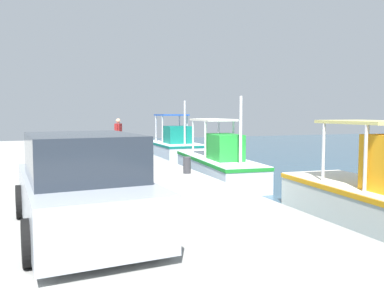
# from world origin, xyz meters

# --- Properties ---
(quay_pier) EXTENTS (36.00, 10.00, 0.80)m
(quay_pier) POSITION_xyz_m (0.00, -5.00, 0.40)
(quay_pier) COLOR #9E9E99
(quay_pier) RESTS_ON ground
(fishing_boat_nearest) EXTENTS (5.19, 2.21, 3.37)m
(fishing_boat_nearest) POSITION_xyz_m (-10.31, 2.42, 0.70)
(fishing_boat_nearest) COLOR white
(fishing_boat_nearest) RESTS_ON ground
(fishing_boat_second) EXTENTS (6.62, 2.21, 3.27)m
(fishing_boat_second) POSITION_xyz_m (-2.66, 1.81, 0.67)
(fishing_boat_second) COLOR white
(fishing_boat_second) RESTS_ON ground
(fishing_boat_third) EXTENTS (5.88, 2.34, 3.12)m
(fishing_boat_third) POSITION_xyz_m (4.71, 2.80, 0.73)
(fishing_boat_third) COLOR silver
(fishing_boat_third) RESTS_ON ground
(pelican) EXTENTS (0.95, 0.38, 0.82)m
(pelican) POSITION_xyz_m (-9.26, -1.96, 1.20)
(pelican) COLOR tan
(pelican) RESTS_ON quay_pier
(fisherman_standing) EXTENTS (0.57, 0.42, 1.64)m
(fisherman_standing) POSITION_xyz_m (-7.27, -1.33, 1.71)
(fisherman_standing) COLOR #1E234C
(fisherman_standing) RESTS_ON quay_pier
(parked_car) EXTENTS (4.23, 2.15, 1.57)m
(parked_car) POSITION_xyz_m (5.31, -4.08, 1.52)
(parked_car) COLOR black
(parked_car) RESTS_ON quay_pier
(mooring_bollard_nearest) EXTENTS (0.22, 0.22, 0.43)m
(mooring_bollard_nearest) POSITION_xyz_m (-11.80, -0.45, 1.02)
(mooring_bollard_nearest) COLOR #333338
(mooring_bollard_nearest) RESTS_ON quay_pier
(mooring_bollard_second) EXTENTS (0.27, 0.27, 0.51)m
(mooring_bollard_second) POSITION_xyz_m (-7.00, -0.45, 1.05)
(mooring_bollard_second) COLOR #333338
(mooring_bollard_second) RESTS_ON quay_pier
(mooring_bollard_third) EXTENTS (0.24, 0.24, 0.52)m
(mooring_bollard_third) POSITION_xyz_m (0.06, -0.45, 1.06)
(mooring_bollard_third) COLOR #333338
(mooring_bollard_third) RESTS_ON quay_pier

